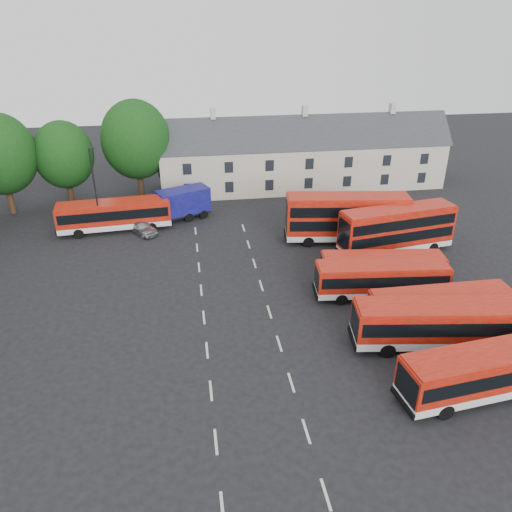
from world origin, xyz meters
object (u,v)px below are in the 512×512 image
(bus_row_a, at_px, (491,369))
(box_truck, at_px, (175,204))
(silver_car, at_px, (141,227))
(lamppost, at_px, (95,190))
(bus_dd_south, at_px, (397,228))

(bus_row_a, xyz_separation_m, box_truck, (-18.35, 29.76, -0.02))
(bus_row_a, height_order, silver_car, bus_row_a)
(lamppost, bearing_deg, bus_dd_south, -16.33)
(bus_row_a, bearing_deg, box_truck, 114.94)
(box_truck, xyz_separation_m, silver_car, (-3.47, -2.82, -1.18))
(bus_dd_south, bearing_deg, lamppost, 154.19)
(bus_dd_south, height_order, lamppost, lamppost)
(bus_dd_south, relative_size, box_truck, 1.39)
(box_truck, bearing_deg, lamppost, 176.64)
(bus_row_a, relative_size, bus_dd_south, 1.02)
(bus_dd_south, xyz_separation_m, lamppost, (-27.76, 8.13, 2.25))
(bus_dd_south, height_order, silver_car, bus_dd_south)
(silver_car, bearing_deg, lamppost, 142.37)
(lamppost, bearing_deg, box_truck, 19.55)
(bus_row_a, relative_size, box_truck, 1.43)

